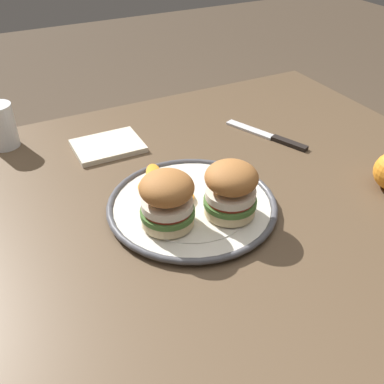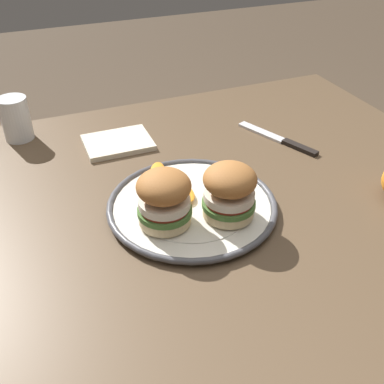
{
  "view_description": "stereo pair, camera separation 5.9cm",
  "coord_description": "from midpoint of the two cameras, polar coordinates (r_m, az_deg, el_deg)",
  "views": [
    {
      "loc": [
        -0.33,
        -0.62,
        1.22
      ],
      "look_at": [
        -0.02,
        -0.02,
        0.74
      ],
      "focal_mm": 42.64,
      "sensor_mm": 36.0,
      "label": 1
    },
    {
      "loc": [
        -0.28,
        -0.65,
        1.22
      ],
      "look_at": [
        -0.02,
        -0.02,
        0.74
      ],
      "focal_mm": 42.64,
      "sensor_mm": 36.0,
      "label": 2
    }
  ],
  "objects": [
    {
      "name": "sandwich_half_left",
      "position": [
        0.79,
        2.76,
        0.36
      ],
      "size": [
        0.11,
        0.11,
        0.1
      ],
      "color": "beige",
      "rests_on": "dinner_plate"
    },
    {
      "name": "orange_peel_strip_long",
      "position": [
        0.86,
        -3.14,
        -0.1
      ],
      "size": [
        0.04,
        0.07,
        0.01
      ],
      "color": "orange",
      "rests_on": "dinner_plate"
    },
    {
      "name": "orange_peel_strip_short",
      "position": [
        0.93,
        -6.68,
        2.4
      ],
      "size": [
        0.05,
        0.07,
        0.01
      ],
      "color": "orange",
      "rests_on": "dinner_plate"
    },
    {
      "name": "table_knife",
      "position": [
        1.1,
        8.37,
        6.76
      ],
      "size": [
        0.1,
        0.21,
        0.01
      ],
      "color": "silver",
      "rests_on": "dining_table"
    },
    {
      "name": "orange_peel_curled",
      "position": [
        0.88,
        -6.77,
        0.63
      ],
      "size": [
        0.08,
        0.08,
        0.01
      ],
      "color": "orange",
      "rests_on": "dinner_plate"
    },
    {
      "name": "drinking_glass",
      "position": [
        1.14,
        -24.15,
        7.24
      ],
      "size": [
        0.07,
        0.07,
        0.1
      ],
      "color": "white",
      "rests_on": "dining_table"
    },
    {
      "name": "dinner_plate",
      "position": [
        0.85,
        -1.98,
        -1.73
      ],
      "size": [
        0.32,
        0.32,
        0.02
      ],
      "color": "silver",
      "rests_on": "dining_table"
    },
    {
      "name": "sandwich_half_right",
      "position": [
        0.77,
        -5.33,
        -0.94
      ],
      "size": [
        0.12,
        0.12,
        0.1
      ],
      "color": "beige",
      "rests_on": "dinner_plate"
    },
    {
      "name": "dining_table",
      "position": [
        0.93,
        -1.23,
        -5.75
      ],
      "size": [
        1.21,
        0.97,
        0.7
      ],
      "color": "brown",
      "rests_on": "ground"
    },
    {
      "name": "folded_napkin",
      "position": [
        1.07,
        -12.04,
        5.63
      ],
      "size": [
        0.15,
        0.12,
        0.01
      ],
      "primitive_type": "cube",
      "rotation": [
        0.0,
        0.0,
        3.13
      ],
      "color": "beige",
      "rests_on": "dining_table"
    }
  ]
}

